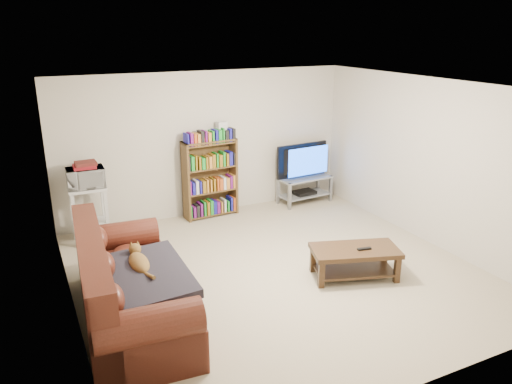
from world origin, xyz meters
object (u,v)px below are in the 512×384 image
tv_stand (305,185)px  bookshelf (210,177)px  coffee_table (355,257)px  sofa (124,293)px

tv_stand → bookshelf: bookshelf is taller
bookshelf → coffee_table: bearing=-77.1°
sofa → bookshelf: size_ratio=1.85×
sofa → coffee_table: (2.86, -0.25, -0.07)m
sofa → coffee_table: size_ratio=2.00×
coffee_table → bookshelf: (-0.86, 2.86, 0.40)m
coffee_table → bookshelf: 3.01m
coffee_table → bookshelf: bookshelf is taller
coffee_table → tv_stand: size_ratio=1.21×
sofa → tv_stand: bearing=37.6°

